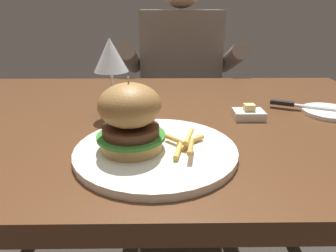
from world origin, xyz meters
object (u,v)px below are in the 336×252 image
Objects in this scene: burger_sandwich at (130,117)px; table_knife at (308,106)px; bread_plate at (329,112)px; wine_glass at (111,58)px; diner_person at (180,101)px; butter_dish at (248,114)px; main_plate at (157,151)px.

table_knife is at bearing 29.29° from burger_sandwich.
wine_glass is at bearing -179.39° from bread_plate.
table_knife is at bearing -66.05° from diner_person.
butter_dish is (-0.17, -0.05, -0.00)m from table_knife.
main_plate is at bearing -95.61° from diner_person.
burger_sandwich reaches higher than table_knife.
butter_dish is (0.33, -0.02, -0.13)m from wine_glass.
diner_person is (-0.34, 0.69, -0.18)m from bread_plate.
diner_person is at bearing 73.90° from wine_glass.
wine_glass is 0.51m from table_knife.
burger_sandwich is 0.33m from butter_dish.
bread_plate is at bearing 0.61° from wine_glass.
main_plate is 1.39× the size of table_knife.
diner_person is (0.14, 0.91, -0.25)m from burger_sandwich.
bread_plate is 1.79× the size of butter_dish.
burger_sandwich is 0.62× the size of table_knife.
diner_person reaches higher than burger_sandwich.
butter_dish is at bearing 36.01° from burger_sandwich.
burger_sandwich is 0.95m from diner_person.
table_knife is (-0.05, 0.02, 0.01)m from bread_plate.
table_knife is (0.43, 0.24, -0.06)m from burger_sandwich.
butter_dish is at bearing -163.39° from table_knife.
table_knife is at bearing 16.61° from butter_dish.
butter_dish is 0.75m from diner_person.
bread_plate is (0.43, 0.22, -0.00)m from main_plate.
table_knife is at bearing 3.09° from wine_glass.
main_plate is at bearing -62.16° from wine_glass.
burger_sandwich is at bearing -155.20° from bread_plate.
bread_plate is 0.79m from diner_person.
diner_person reaches higher than table_knife.
main_plate is at bearing -153.34° from bread_plate.
burger_sandwich is at bearing -174.79° from main_plate.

